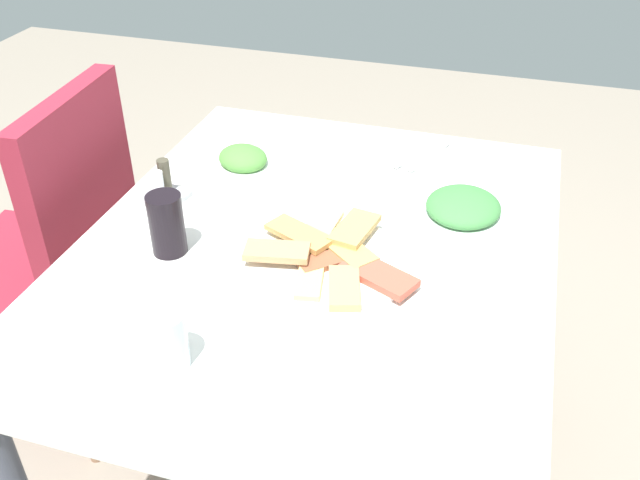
{
  "coord_description": "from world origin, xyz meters",
  "views": [
    {
      "loc": [
        -1.06,
        -0.33,
        1.51
      ],
      "look_at": [
        -0.03,
        -0.02,
        0.77
      ],
      "focal_mm": 39.12,
      "sensor_mm": 36.0,
      "label": 1
    }
  ],
  "objects_px": {
    "salad_plate_rice": "(463,209)",
    "fork": "(429,156)",
    "dining_chair": "(54,246)",
    "pide_platter": "(329,260)",
    "drinking_glass": "(166,340)",
    "spoon": "(414,154)",
    "salad_plate_greens": "(243,161)",
    "soda_can": "(167,224)",
    "condiment_caddy": "(163,189)",
    "paper_napkin": "(421,156)",
    "dining_table": "(316,277)"
  },
  "relations": [
    {
      "from": "drinking_glass",
      "to": "condiment_caddy",
      "type": "bearing_deg",
      "value": 28.2
    },
    {
      "from": "salad_plate_greens",
      "to": "salad_plate_rice",
      "type": "xyz_separation_m",
      "value": [
        -0.07,
        -0.51,
        0.0
      ]
    },
    {
      "from": "dining_chair",
      "to": "pide_platter",
      "type": "xyz_separation_m",
      "value": [
        -0.15,
        -0.74,
        0.22
      ]
    },
    {
      "from": "soda_can",
      "to": "condiment_caddy",
      "type": "bearing_deg",
      "value": 30.81
    },
    {
      "from": "drinking_glass",
      "to": "salad_plate_greens",
      "type": "bearing_deg",
      "value": 11.65
    },
    {
      "from": "soda_can",
      "to": "spoon",
      "type": "xyz_separation_m",
      "value": [
        0.52,
        -0.38,
        -0.06
      ]
    },
    {
      "from": "salad_plate_rice",
      "to": "fork",
      "type": "relative_size",
      "value": 1.33
    },
    {
      "from": "soda_can",
      "to": "condiment_caddy",
      "type": "xyz_separation_m",
      "value": [
        0.17,
        0.1,
        -0.04
      ]
    },
    {
      "from": "dining_chair",
      "to": "condiment_caddy",
      "type": "xyz_separation_m",
      "value": [
        -0.02,
        -0.34,
        0.23
      ]
    },
    {
      "from": "dining_table",
      "to": "soda_can",
      "type": "distance_m",
      "value": 0.31
    },
    {
      "from": "fork",
      "to": "paper_napkin",
      "type": "bearing_deg",
      "value": 110.13
    },
    {
      "from": "drinking_glass",
      "to": "condiment_caddy",
      "type": "relative_size",
      "value": 0.91
    },
    {
      "from": "condiment_caddy",
      "to": "salad_plate_greens",
      "type": "bearing_deg",
      "value": -31.4
    },
    {
      "from": "salad_plate_rice",
      "to": "fork",
      "type": "bearing_deg",
      "value": 24.66
    },
    {
      "from": "dining_table",
      "to": "drinking_glass",
      "type": "distance_m",
      "value": 0.42
    },
    {
      "from": "paper_napkin",
      "to": "salad_plate_greens",
      "type": "bearing_deg",
      "value": 113.94
    },
    {
      "from": "salad_plate_greens",
      "to": "salad_plate_rice",
      "type": "height_order",
      "value": "same"
    },
    {
      "from": "dining_chair",
      "to": "soda_can",
      "type": "distance_m",
      "value": 0.55
    },
    {
      "from": "drinking_glass",
      "to": "dining_table",
      "type": "bearing_deg",
      "value": -17.86
    },
    {
      "from": "fork",
      "to": "spoon",
      "type": "xyz_separation_m",
      "value": [
        0.0,
        0.04,
        0.0
      ]
    },
    {
      "from": "spoon",
      "to": "paper_napkin",
      "type": "bearing_deg",
      "value": -66.79
    },
    {
      "from": "salad_plate_greens",
      "to": "soda_can",
      "type": "bearing_deg",
      "value": 178.63
    },
    {
      "from": "dining_table",
      "to": "fork",
      "type": "bearing_deg",
      "value": -19.78
    },
    {
      "from": "drinking_glass",
      "to": "spoon",
      "type": "relative_size",
      "value": 0.59
    },
    {
      "from": "fork",
      "to": "condiment_caddy",
      "type": "bearing_deg",
      "value": 144.55
    },
    {
      "from": "drinking_glass",
      "to": "fork",
      "type": "bearing_deg",
      "value": -18.87
    },
    {
      "from": "dining_table",
      "to": "salad_plate_rice",
      "type": "xyz_separation_m",
      "value": [
        0.18,
        -0.26,
        0.1
      ]
    },
    {
      "from": "dining_chair",
      "to": "salad_plate_rice",
      "type": "distance_m",
      "value": 0.99
    },
    {
      "from": "drinking_glass",
      "to": "spoon",
      "type": "bearing_deg",
      "value": -16.53
    },
    {
      "from": "dining_table",
      "to": "salad_plate_rice",
      "type": "distance_m",
      "value": 0.33
    },
    {
      "from": "paper_napkin",
      "to": "condiment_caddy",
      "type": "xyz_separation_m",
      "value": [
        -0.35,
        0.5,
        0.02
      ]
    },
    {
      "from": "dining_table",
      "to": "salad_plate_greens",
      "type": "xyz_separation_m",
      "value": [
        0.25,
        0.25,
        0.1
      ]
    },
    {
      "from": "dining_table",
      "to": "drinking_glass",
      "type": "relative_size",
      "value": 11.15
    },
    {
      "from": "salad_plate_rice",
      "to": "paper_napkin",
      "type": "distance_m",
      "value": 0.27
    },
    {
      "from": "pide_platter",
      "to": "soda_can",
      "type": "distance_m",
      "value": 0.31
    },
    {
      "from": "soda_can",
      "to": "pide_platter",
      "type": "bearing_deg",
      "value": -82.44
    },
    {
      "from": "dining_chair",
      "to": "salad_plate_greens",
      "type": "distance_m",
      "value": 0.52
    },
    {
      "from": "dining_chair",
      "to": "spoon",
      "type": "height_order",
      "value": "dining_chair"
    },
    {
      "from": "dining_chair",
      "to": "spoon",
      "type": "bearing_deg",
      "value": -67.88
    },
    {
      "from": "spoon",
      "to": "condiment_caddy",
      "type": "xyz_separation_m",
      "value": [
        -0.35,
        0.48,
        0.02
      ]
    },
    {
      "from": "pide_platter",
      "to": "drinking_glass",
      "type": "relative_size",
      "value": 3.34
    },
    {
      "from": "dining_table",
      "to": "pide_platter",
      "type": "distance_m",
      "value": 0.12
    },
    {
      "from": "pide_platter",
      "to": "paper_napkin",
      "type": "height_order",
      "value": "pide_platter"
    },
    {
      "from": "soda_can",
      "to": "paper_napkin",
      "type": "bearing_deg",
      "value": -36.96
    },
    {
      "from": "soda_can",
      "to": "fork",
      "type": "xyz_separation_m",
      "value": [
        0.52,
        -0.41,
        -0.06
      ]
    },
    {
      "from": "dining_chair",
      "to": "pide_platter",
      "type": "bearing_deg",
      "value": -101.45
    },
    {
      "from": "condiment_caddy",
      "to": "drinking_glass",
      "type": "bearing_deg",
      "value": -151.8
    },
    {
      "from": "pide_platter",
      "to": "paper_napkin",
      "type": "bearing_deg",
      "value": -10.35
    },
    {
      "from": "dining_chair",
      "to": "spoon",
      "type": "relative_size",
      "value": 5.53
    },
    {
      "from": "pide_platter",
      "to": "fork",
      "type": "bearing_deg",
      "value": -12.4
    }
  ]
}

